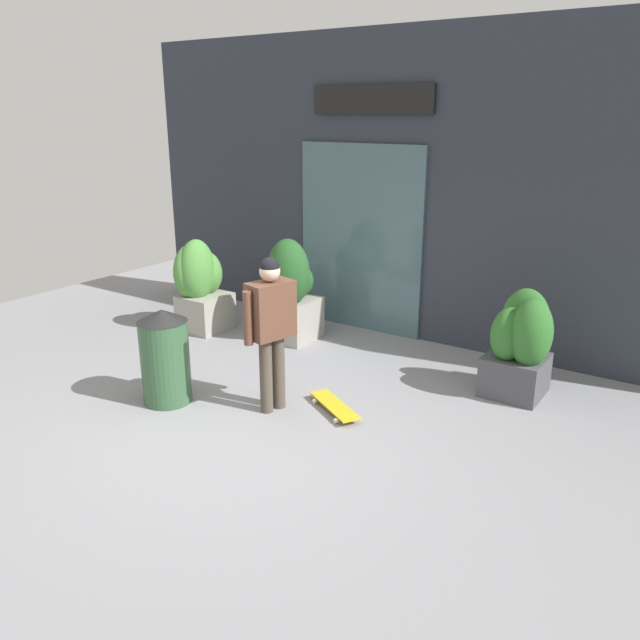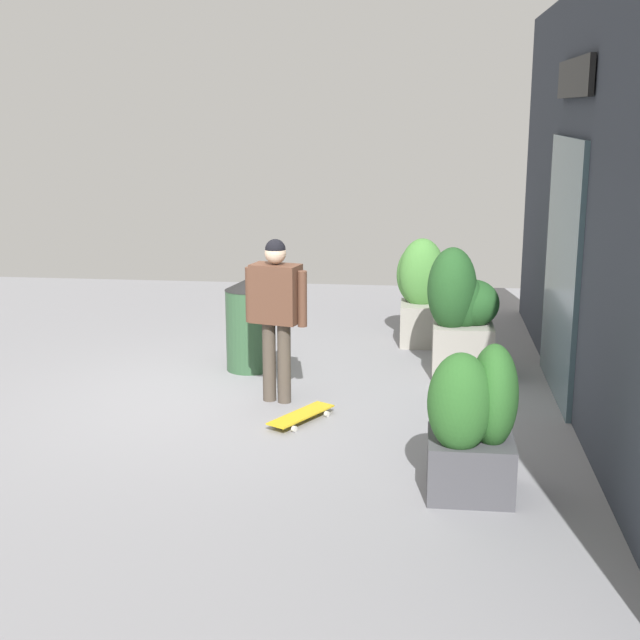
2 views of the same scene
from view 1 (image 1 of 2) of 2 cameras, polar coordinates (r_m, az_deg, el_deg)
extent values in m
plane|color=gray|center=(6.41, -5.91, -9.13)|extent=(12.00, 12.00, 0.00)
cube|color=#2D333D|center=(8.47, 8.07, 11.57)|extent=(8.59, 0.25, 3.94)
cube|color=#47606B|center=(8.75, 3.63, 7.28)|extent=(1.88, 0.06, 2.54)
cube|color=black|center=(8.50, 4.68, 19.19)|extent=(1.73, 0.05, 0.35)
cylinder|color=#4C4238|center=(6.53, -3.75, -4.64)|extent=(0.13, 0.13, 0.80)
cylinder|color=#4C4238|center=(6.45, -4.88, -5.00)|extent=(0.13, 0.13, 0.80)
cube|color=brown|center=(6.25, -4.46, 0.94)|extent=(0.37, 0.51, 0.57)
cylinder|color=brown|center=(6.42, -2.49, 1.15)|extent=(0.09, 0.09, 0.54)
cylinder|color=brown|center=(6.11, -6.51, 0.15)|extent=(0.09, 0.09, 0.54)
sphere|color=beige|center=(6.15, -4.55, 4.41)|extent=(0.21, 0.21, 0.21)
sphere|color=black|center=(6.14, -4.56, 4.74)|extent=(0.20, 0.20, 0.20)
cube|color=gold|center=(6.56, 1.32, -7.66)|extent=(0.77, 0.56, 0.02)
cylinder|color=silver|center=(6.44, 3.23, -8.65)|extent=(0.06, 0.05, 0.05)
cylinder|color=silver|center=(6.34, 1.43, -9.07)|extent=(0.06, 0.05, 0.05)
cylinder|color=silver|center=(6.82, 1.21, -6.97)|extent=(0.06, 0.05, 0.05)
cylinder|color=silver|center=(6.73, -0.50, -7.33)|extent=(0.06, 0.05, 0.05)
cube|color=#47474C|center=(7.21, 17.11, -4.73)|extent=(0.62, 0.63, 0.44)
ellipsoid|color=#2D6628|center=(6.99, 16.64, -1.26)|extent=(0.37, 0.49, 0.59)
ellipsoid|color=#2D6628|center=(7.15, 17.98, -0.29)|extent=(0.53, 0.36, 0.78)
ellipsoid|color=#2D6628|center=(6.90, 18.46, -1.15)|extent=(0.44, 0.47, 0.74)
cube|color=gray|center=(9.04, -10.26, 0.73)|extent=(0.59, 0.64, 0.51)
ellipsoid|color=#4C8C3D|center=(9.06, -10.36, 4.21)|extent=(0.53, 0.45, 0.64)
ellipsoid|color=#4C8C3D|center=(8.85, -11.03, 4.44)|extent=(0.43, 0.55, 0.85)
ellipsoid|color=#4C8C3D|center=(8.91, -11.49, 4.28)|extent=(0.39, 0.58, 0.77)
cube|color=gray|center=(8.50, -2.30, 0.09)|extent=(0.54, 0.64, 0.56)
ellipsoid|color=#235123|center=(8.22, -2.89, 4.24)|extent=(0.58, 0.52, 0.90)
ellipsoid|color=#235123|center=(8.50, -2.45, 3.58)|extent=(0.55, 0.54, 0.51)
ellipsoid|color=#235123|center=(8.36, -2.38, 3.58)|extent=(0.41, 0.39, 0.59)
cylinder|color=#335938|center=(6.83, -13.75, -3.68)|extent=(0.51, 0.51, 0.89)
cone|color=black|center=(6.66, -14.08, 0.40)|extent=(0.52, 0.52, 0.13)
camera|label=2|loc=(7.47, 71.07, 4.98)|focal=49.63mm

